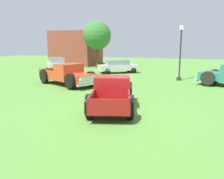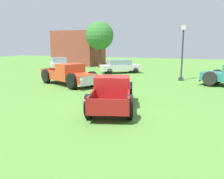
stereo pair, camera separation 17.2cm
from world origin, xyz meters
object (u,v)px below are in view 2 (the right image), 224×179
at_px(sedan_distant_a, 120,66).
at_px(oak_tree_east, 100,36).
at_px(lamp_post_near, 182,52).
at_px(pickup_truck_foreground, 113,92).
at_px(pickup_truck_behind_left, 71,75).
at_px(sedan_distant_b, 59,64).

bearing_deg(sedan_distant_a, oak_tree_east, 134.09).
xyz_separation_m(lamp_post_near, oak_tree_east, (-10.51, 7.32, 1.56)).
relative_size(pickup_truck_foreground, pickup_truck_behind_left, 0.95).
bearing_deg(lamp_post_near, oak_tree_east, 145.14).
distance_m(pickup_truck_foreground, pickup_truck_behind_left, 6.63).
relative_size(pickup_truck_foreground, lamp_post_near, 1.14).
bearing_deg(pickup_truck_behind_left, lamp_post_near, 36.97).
xyz_separation_m(sedan_distant_a, oak_tree_east, (-4.21, 4.35, 3.19)).
relative_size(sedan_distant_b, lamp_post_near, 1.00).
height_order(pickup_truck_foreground, sedan_distant_a, pickup_truck_foreground).
bearing_deg(oak_tree_east, pickup_truck_behind_left, -74.77).
distance_m(sedan_distant_a, sedan_distant_b, 7.10).
distance_m(pickup_truck_behind_left, sedan_distant_a, 8.33).
xyz_separation_m(pickup_truck_foreground, pickup_truck_behind_left, (-4.91, 4.45, 0.04)).
distance_m(sedan_distant_b, oak_tree_east, 6.30).
distance_m(pickup_truck_behind_left, oak_tree_east, 13.47).
distance_m(pickup_truck_foreground, sedan_distant_a, 13.40).
bearing_deg(pickup_truck_behind_left, pickup_truck_foreground, -42.15).
bearing_deg(oak_tree_east, sedan_distant_b, -121.82).
height_order(pickup_truck_behind_left, oak_tree_east, oak_tree_east).
bearing_deg(sedan_distant_b, sedan_distant_a, 2.41).
relative_size(sedan_distant_a, lamp_post_near, 0.94).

